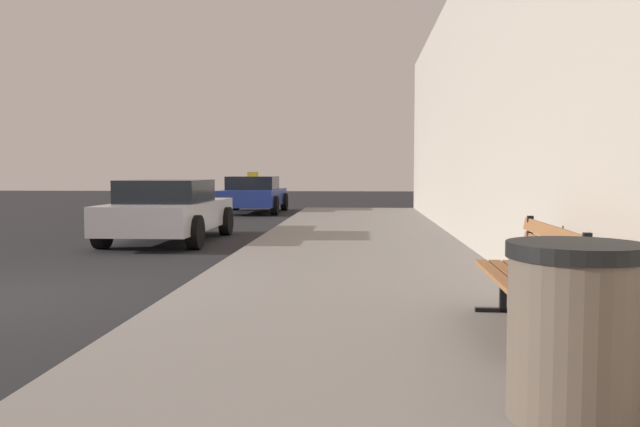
{
  "coord_description": "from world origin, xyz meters",
  "views": [
    {
      "loc": [
        4.03,
        -7.04,
        1.44
      ],
      "look_at": [
        3.47,
        1.5,
        0.88
      ],
      "focal_mm": 36.3,
      "sensor_mm": 36.0,
      "label": 1
    }
  ],
  "objects_px": {
    "trash_bin": "(574,331)",
    "bench": "(535,270)",
    "car_silver": "(169,210)",
    "car_blue": "(254,194)"
  },
  "relations": [
    {
      "from": "trash_bin",
      "to": "bench",
      "type": "bearing_deg",
      "value": 81.56
    },
    {
      "from": "bench",
      "to": "car_silver",
      "type": "height_order",
      "value": "car_silver"
    },
    {
      "from": "car_silver",
      "to": "car_blue",
      "type": "distance_m",
      "value": 9.35
    },
    {
      "from": "bench",
      "to": "car_blue",
      "type": "height_order",
      "value": "car_blue"
    },
    {
      "from": "trash_bin",
      "to": "car_silver",
      "type": "distance_m",
      "value": 10.86
    },
    {
      "from": "bench",
      "to": "trash_bin",
      "type": "distance_m",
      "value": 1.79
    },
    {
      "from": "trash_bin",
      "to": "car_blue",
      "type": "relative_size",
      "value": 0.23
    },
    {
      "from": "trash_bin",
      "to": "car_blue",
      "type": "xyz_separation_m",
      "value": [
        -4.88,
        18.96,
        0.03
      ]
    },
    {
      "from": "trash_bin",
      "to": "car_silver",
      "type": "xyz_separation_m",
      "value": [
        -5.06,
        9.62,
        0.03
      ]
    },
    {
      "from": "trash_bin",
      "to": "car_blue",
      "type": "distance_m",
      "value": 19.58
    }
  ]
}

